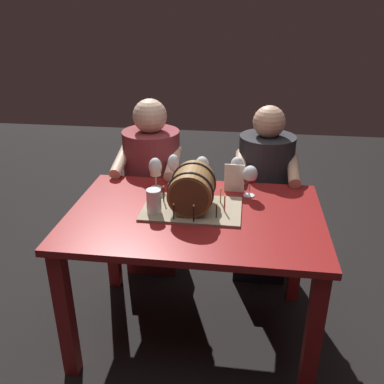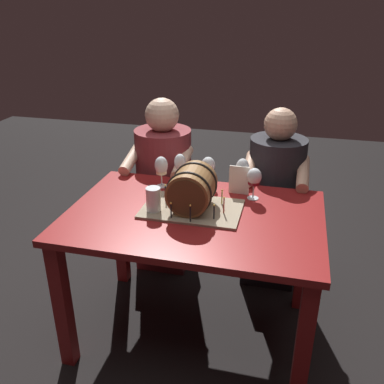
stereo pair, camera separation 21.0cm
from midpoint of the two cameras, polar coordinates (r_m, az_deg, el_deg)
ground_plane at (r=2.55m, az=2.72°, el=-18.26°), size 8.00×8.00×0.00m
dining_table at (r=2.17m, az=3.06°, el=-5.81°), size 1.27×0.86×0.76m
barrel_cake at (r=2.10m, az=2.86°, el=0.05°), size 0.50×0.32×0.24m
wine_glass_red at (r=2.25m, az=11.07°, el=1.82°), size 0.08×0.08×0.17m
wine_glass_white at (r=2.36m, az=-1.65°, el=3.36°), size 0.07×0.07×0.18m
wine_glass_empty at (r=2.40m, az=0.88°, el=3.86°), size 0.07×0.07×0.18m
wine_glass_amber at (r=2.38m, az=4.72°, el=3.41°), size 0.08×0.08×0.17m
wine_glass_rose at (r=2.33m, az=9.39°, el=2.85°), size 0.08×0.08×0.19m
beer_pint at (r=2.09m, az=-2.38°, el=-1.31°), size 0.07×0.07×0.13m
menu_card at (r=2.31m, az=8.98°, el=1.54°), size 0.11×0.01×0.16m
person_seated_left at (r=2.84m, az=-1.68°, el=0.23°), size 0.40×0.47×1.18m
person_seated_right at (r=2.76m, az=13.11°, el=-1.68°), size 0.38×0.46×1.16m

